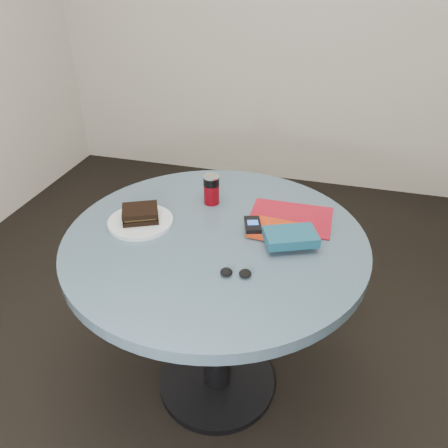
% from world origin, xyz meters
% --- Properties ---
extents(ground, '(4.00, 4.00, 0.00)m').
position_xyz_m(ground, '(0.00, 0.00, 0.00)').
color(ground, black).
rests_on(ground, ground).
extents(table, '(1.00, 1.00, 0.75)m').
position_xyz_m(table, '(0.00, 0.00, 0.59)').
color(table, black).
rests_on(table, ground).
extents(plate, '(0.26, 0.26, 0.01)m').
position_xyz_m(plate, '(-0.27, 0.00, 0.76)').
color(plate, silver).
rests_on(plate, table).
extents(sandwich, '(0.15, 0.14, 0.04)m').
position_xyz_m(sandwich, '(-0.27, 0.01, 0.79)').
color(sandwich, black).
rests_on(sandwich, plate).
extents(soda_can, '(0.07, 0.07, 0.11)m').
position_xyz_m(soda_can, '(-0.07, 0.21, 0.81)').
color(soda_can, maroon).
rests_on(soda_can, table).
extents(pepper_grinder, '(0.04, 0.04, 0.09)m').
position_xyz_m(pepper_grinder, '(-0.08, 0.20, 0.79)').
color(pepper_grinder, '#45351D').
rests_on(pepper_grinder, table).
extents(magazine, '(0.28, 0.21, 0.01)m').
position_xyz_m(magazine, '(0.22, 0.17, 0.75)').
color(magazine, maroon).
rests_on(magazine, table).
extents(red_book, '(0.20, 0.14, 0.02)m').
position_xyz_m(red_book, '(0.20, 0.06, 0.76)').
color(red_book, '#B22C0E').
rests_on(red_book, magazine).
extents(novel, '(0.19, 0.16, 0.03)m').
position_xyz_m(novel, '(0.25, 0.00, 0.79)').
color(novel, navy).
rests_on(novel, red_book).
extents(mp3_player, '(0.08, 0.10, 0.02)m').
position_xyz_m(mp3_player, '(0.11, 0.06, 0.78)').
color(mp3_player, black).
rests_on(mp3_player, red_book).
extents(headphones, '(0.10, 0.05, 0.02)m').
position_xyz_m(headphones, '(0.12, -0.18, 0.76)').
color(headphones, black).
rests_on(headphones, table).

